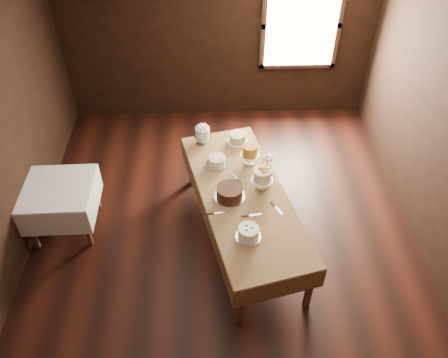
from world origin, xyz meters
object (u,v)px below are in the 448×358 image
(cake_lattice, at_px, (217,161))
(cake_caramel, at_px, (250,155))
(cake_server_b, at_px, (279,210))
(flower_vase, at_px, (266,173))
(cake_server_c, at_px, (234,176))
(cake_chocolate, at_px, (230,192))
(side_table, at_px, (59,192))
(cake_server_e, at_px, (221,213))
(cake_meringue, at_px, (203,135))
(cake_swirl, at_px, (248,233))
(cake_speckled, at_px, (238,138))
(cake_server_d, at_px, (260,173))
(cake_flowers, at_px, (262,180))
(display_table, at_px, (243,197))
(cake_server_a, at_px, (255,215))

(cake_lattice, relative_size, cake_caramel, 0.98)
(cake_server_b, distance_m, flower_vase, 0.57)
(cake_server_c, bearing_deg, cake_chocolate, 140.63)
(side_table, relative_size, cake_server_e, 3.64)
(cake_meringue, xyz_separation_m, cake_server_e, (0.20, -1.33, -0.11))
(cake_meringue, xyz_separation_m, cake_swirl, (0.49, -1.70, -0.04))
(cake_lattice, bearing_deg, cake_speckled, 57.48)
(cake_caramel, height_order, cake_server_e, cake_caramel)
(cake_server_e, bearing_deg, cake_server_b, -6.43)
(cake_speckled, xyz_separation_m, cake_server_d, (0.24, -0.64, -0.06))
(cake_chocolate, relative_size, cake_server_c, 1.60)
(cake_lattice, xyz_separation_m, cake_flowers, (0.53, -0.44, 0.07))
(cake_caramel, xyz_separation_m, flower_vase, (0.19, -0.30, -0.05))
(cake_chocolate, xyz_separation_m, cake_flowers, (0.40, 0.15, 0.05))
(cake_chocolate, distance_m, cake_flowers, 0.43)
(cake_speckled, height_order, cake_chocolate, cake_chocolate)
(cake_meringue, height_order, cake_server_c, cake_meringue)
(cake_speckled, height_order, cake_lattice, cake_speckled)
(cake_meringue, bearing_deg, display_table, -64.77)
(cake_server_a, bearing_deg, cake_server_c, 98.78)
(cake_caramel, bearing_deg, cake_server_a, -90.17)
(cake_speckled, height_order, cake_swirl, cake_swirl)
(display_table, xyz_separation_m, cake_flowers, (0.23, 0.12, 0.18))
(cake_swirl, distance_m, cake_server_a, 0.35)
(cake_caramel, xyz_separation_m, cake_server_a, (-0.00, -0.92, -0.12))
(cake_speckled, height_order, cake_flowers, cake_flowers)
(cake_chocolate, distance_m, cake_swirl, 0.66)
(cake_meringue, bearing_deg, flower_vase, -43.80)
(cake_flowers, distance_m, flower_vase, 0.18)
(cake_server_a, bearing_deg, cake_speckled, 86.88)
(side_table, bearing_deg, cake_lattice, 8.44)
(cake_server_d, bearing_deg, flower_vase, -129.88)
(cake_speckled, xyz_separation_m, cake_caramel, (0.13, -0.44, 0.06))
(cake_lattice, distance_m, cake_server_d, 0.57)
(cake_speckled, relative_size, cake_server_e, 1.29)
(side_table, relative_size, cake_lattice, 3.11)
(cake_speckled, distance_m, cake_server_b, 1.36)
(cake_caramel, bearing_deg, side_table, -172.69)
(cake_speckled, xyz_separation_m, cake_lattice, (-0.29, -0.45, -0.01))
(cake_flowers, distance_m, cake_server_b, 0.45)
(cake_server_a, relative_size, cake_server_b, 1.00)
(cake_swirl, xyz_separation_m, cake_server_c, (-0.10, 1.00, -0.07))
(cake_caramel, bearing_deg, cake_server_b, -72.28)
(cake_meringue, xyz_separation_m, cake_speckled, (0.47, -0.02, -0.05))
(cake_lattice, bearing_deg, cake_chocolate, -77.32)
(cake_flowers, relative_size, cake_server_a, 1.24)
(flower_vase, bearing_deg, cake_chocolate, -146.21)
(cake_speckled, distance_m, cake_server_e, 1.34)
(display_table, relative_size, flower_vase, 18.36)
(cake_speckled, bearing_deg, cake_server_a, -84.71)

